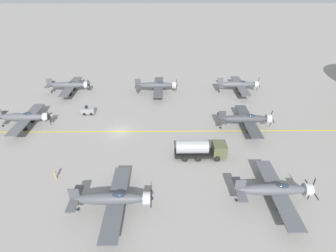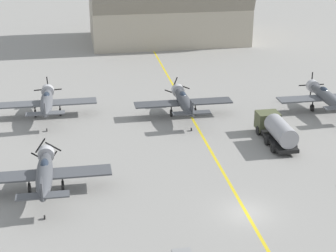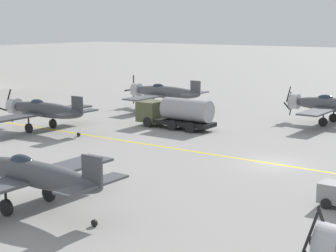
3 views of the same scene
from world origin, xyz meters
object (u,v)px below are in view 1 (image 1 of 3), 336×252
object	(u,v)px
airplane_mid_right	(113,199)
airplane_far_left	(239,84)
airplane_near_left	(69,85)
ground_crew_walking	(55,174)
airplane_far_center	(246,119)
airplane_near_center	(24,117)
fuel_tanker	(201,149)
tow_tractor	(88,110)
airplane_mid_left	(157,85)
airplane_far_right	(275,190)

from	to	relation	value
airplane_mid_right	airplane_far_left	size ratio (longest dim) A/B	1.00
airplane_near_left	ground_crew_walking	xyz separation A→B (m)	(29.90, 7.11, -1.11)
airplane_far_center	airplane_near_center	world-z (taller)	airplane_near_center
airplane_mid_right	airplane_near_left	xyz separation A→B (m)	(-35.61, -16.37, -0.00)
airplane_mid_right	airplane_far_center	bearing A→B (deg)	117.53
fuel_tanker	tow_tractor	size ratio (longest dim) A/B	3.08
airplane_mid_left	airplane_near_left	bearing A→B (deg)	-86.86
airplane_near_left	ground_crew_walking	bearing A→B (deg)	27.37
airplane_near_center	tow_tractor	distance (m)	11.55
airplane_far_center	tow_tractor	size ratio (longest dim) A/B	4.62
airplane_far_left	airplane_near_left	bearing A→B (deg)	-104.71
airplane_far_right	airplane_mid_left	size ratio (longest dim) A/B	1.00
airplane_far_right	ground_crew_walking	xyz separation A→B (m)	(-4.42, -29.24, -1.11)
airplane_far_center	airplane_near_center	size ratio (longest dim) A/B	1.00
airplane_near_center	airplane_far_right	bearing A→B (deg)	78.06
airplane_far_right	airplane_near_left	world-z (taller)	airplane_far_right
airplane_far_center	airplane_near_left	distance (m)	40.96
airplane_mid_left	fuel_tanker	xyz separation A→B (m)	(24.51, 7.44, -0.50)
airplane_near_left	airplane_mid_left	xyz separation A→B (m)	(0.44, 20.72, 0.00)
fuel_tanker	airplane_far_left	bearing A→B (deg)	154.38
tow_tractor	ground_crew_walking	distance (m)	19.37
airplane_far_center	airplane_far_right	bearing A→B (deg)	-14.01
airplane_far_right	airplane_mid_left	world-z (taller)	airplane_far_right
airplane_mid_right	airplane_near_center	distance (m)	28.31
airplane_far_center	fuel_tanker	size ratio (longest dim) A/B	1.50
airplane_far_center	ground_crew_walking	world-z (taller)	airplane_far_center
airplane_near_center	fuel_tanker	size ratio (longest dim) A/B	1.50
airplane_far_right	tow_tractor	size ratio (longest dim) A/B	4.62
airplane_near_center	airplane_far_center	bearing A→B (deg)	101.93
airplane_near_left	airplane_near_center	bearing A→B (deg)	1.27
airplane_far_right	airplane_near_center	size ratio (longest dim) A/B	1.00
airplane_mid_right	tow_tractor	xyz separation A→B (m)	(-25.08, -9.46, -1.22)
airplane_far_left	airplane_near_left	world-z (taller)	airplane_far_left
airplane_far_center	airplane_far_left	distance (m)	16.67
airplane_near_center	airplane_mid_left	xyz separation A→B (m)	(-14.98, 24.21, 0.00)
airplane_mid_right	airplane_near_left	size ratio (longest dim) A/B	1.00
airplane_mid_right	airplane_mid_left	world-z (taller)	same
airplane_far_left	airplane_near_center	world-z (taller)	airplane_far_left
airplane_far_right	airplane_mid_right	size ratio (longest dim) A/B	1.00
airplane_far_left	airplane_mid_left	distance (m)	19.39
airplane_far_right	ground_crew_walking	distance (m)	29.59
airplane_far_left	airplane_near_center	bearing A→B (deg)	-85.22
tow_tractor	airplane_mid_left	bearing A→B (deg)	126.12
airplane_near_center	tow_tractor	world-z (taller)	airplane_near_center
airplane_far_center	airplane_mid_left	world-z (taller)	airplane_far_center
fuel_tanker	airplane_mid_right	bearing A→B (deg)	-47.91
airplane_near_left	airplane_mid_left	world-z (taller)	same
ground_crew_walking	airplane_far_left	bearing A→B (deg)	132.14
airplane_far_right	airplane_far_left	world-z (taller)	same
airplane_mid_right	fuel_tanker	world-z (taller)	airplane_mid_right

